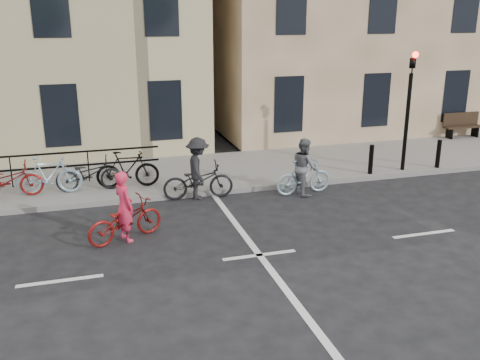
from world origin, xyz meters
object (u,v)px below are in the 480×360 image
object	(u,v)px
cyclist_dark	(198,175)
cyclist_grey	(304,172)
cyclist_pink	(125,217)
bench	(462,124)
traffic_light	(409,97)

from	to	relation	value
cyclist_dark	cyclist_grey	bearing A→B (deg)	-94.92
cyclist_pink	cyclist_dark	world-z (taller)	cyclist_dark
bench	cyclist_dark	bearing A→B (deg)	-161.52
bench	cyclist_grey	world-z (taller)	cyclist_grey
cyclist_grey	cyclist_pink	bearing A→B (deg)	106.38
traffic_light	cyclist_dark	distance (m)	6.91
cyclist_grey	cyclist_dark	bearing A→B (deg)	77.76
traffic_light	bench	bearing A→B (deg)	35.25
traffic_light	cyclist_grey	size ratio (longest dim) A/B	2.32
bench	cyclist_pink	world-z (taller)	cyclist_pink
traffic_light	cyclist_dark	world-z (taller)	traffic_light
bench	cyclist_grey	bearing A→B (deg)	-153.42
bench	cyclist_grey	size ratio (longest dim) A/B	0.95
cyclist_grey	cyclist_dark	distance (m)	2.95
bench	cyclist_grey	distance (m)	9.56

